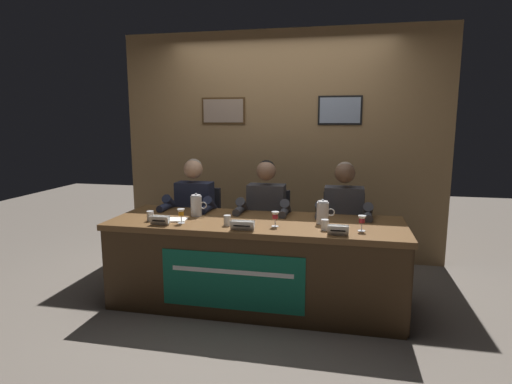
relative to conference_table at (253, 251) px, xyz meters
name	(u,v)px	position (x,y,z in m)	size (l,w,h in m)	color
ground_plane	(256,302)	(0.00, 0.10, -0.50)	(12.00, 12.00, 0.00)	#70665B
wall_back_panelled	(280,146)	(0.00, 1.48, 0.80)	(3.72, 0.14, 2.60)	#937047
conference_table	(253,251)	(0.00, 0.00, 0.00)	(2.52, 0.86, 0.75)	brown
chair_left	(199,232)	(-0.74, 0.72, -0.07)	(0.44, 0.45, 0.90)	black
panelist_left	(192,211)	(-0.74, 0.52, 0.21)	(0.51, 0.48, 1.23)	black
nameplate_left	(160,220)	(-0.75, -0.22, 0.28)	(0.16, 0.06, 0.08)	white
juice_glass_left	(181,213)	(-0.59, -0.12, 0.33)	(0.06, 0.06, 0.12)	white
water_cup_left	(150,216)	(-0.89, -0.09, 0.28)	(0.06, 0.06, 0.08)	silver
chair_center	(268,236)	(0.00, 0.72, -0.07)	(0.44, 0.45, 0.90)	black
panelist_center	(265,214)	(0.00, 0.52, 0.21)	(0.51, 0.48, 1.23)	black
nameplate_center	(242,225)	(-0.04, -0.24, 0.28)	(0.19, 0.06, 0.08)	white
juice_glass_center	(275,216)	(0.20, -0.07, 0.33)	(0.06, 0.06, 0.12)	white
water_cup_center	(227,221)	(-0.19, -0.11, 0.28)	(0.06, 0.06, 0.08)	silver
chair_right	(342,241)	(0.74, 0.72, -0.07)	(0.44, 0.45, 0.90)	black
panelist_right	(343,218)	(0.74, 0.52, 0.21)	(0.51, 0.48, 1.23)	black
nameplate_right	(338,230)	(0.70, -0.23, 0.28)	(0.16, 0.06, 0.08)	white
juice_glass_right	(362,220)	(0.88, -0.07, 0.33)	(0.06, 0.06, 0.12)	white
water_cup_right	(325,225)	(0.60, -0.10, 0.28)	(0.06, 0.06, 0.08)	silver
water_pitcher_left_side	(196,205)	(-0.56, 0.17, 0.34)	(0.15, 0.10, 0.21)	silver
water_pitcher_right_side	(323,212)	(0.57, 0.11, 0.34)	(0.15, 0.10, 0.21)	silver
document_stack_left	(174,220)	(-0.69, -0.04, 0.25)	(0.23, 0.18, 0.01)	white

